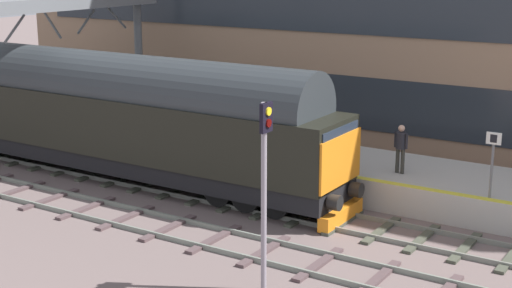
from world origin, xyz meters
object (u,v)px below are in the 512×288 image
(signal_post_near, at_px, (265,177))
(platform_number_sign, at_px, (493,155))
(waiting_passenger, at_px, (401,144))
(diesel_locomotive, at_px, (101,110))

(signal_post_near, height_order, platform_number_sign, signal_post_near)
(platform_number_sign, distance_m, waiting_passenger, 3.47)
(diesel_locomotive, xyz_separation_m, signal_post_near, (-5.35, -10.45, 0.45))
(signal_post_near, bearing_deg, diesel_locomotive, 62.92)
(diesel_locomotive, distance_m, waiting_passenger, 11.04)
(platform_number_sign, bearing_deg, waiting_passenger, 72.28)
(platform_number_sign, xyz_separation_m, waiting_passenger, (1.05, 3.29, -0.35))
(diesel_locomotive, bearing_deg, signal_post_near, -117.08)
(platform_number_sign, height_order, waiting_passenger, platform_number_sign)
(waiting_passenger, bearing_deg, diesel_locomotive, 25.77)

